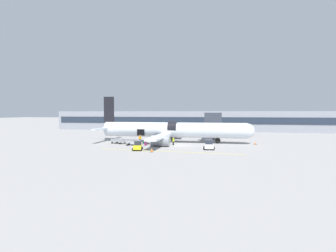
# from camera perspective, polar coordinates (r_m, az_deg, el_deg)

# --- Properties ---
(ground_plane) EXTENTS (500.00, 500.00, 0.00)m
(ground_plane) POSITION_cam_1_polar(r_m,az_deg,el_deg) (52.94, 2.64, -4.24)
(ground_plane) COLOR gray
(apron_marking_line) EXTENTS (25.34, 1.61, 0.01)m
(apron_marking_line) POSITION_cam_1_polar(r_m,az_deg,el_deg) (44.78, 0.13, -5.57)
(apron_marking_line) COLOR yellow
(apron_marking_line) RESTS_ON ground_plane
(terminal_strip) EXTENTS (107.72, 9.14, 7.02)m
(terminal_strip) POSITION_cam_1_polar(r_m,az_deg,el_deg) (95.20, 6.84, 1.09)
(terminal_strip) COLOR gray
(terminal_strip) RESTS_ON ground_plane
(jet_bridge_stub) EXTENTS (3.76, 11.24, 6.59)m
(jet_bridge_stub) POSITION_cam_1_polar(r_m,az_deg,el_deg) (63.21, 9.93, 1.29)
(jet_bridge_stub) COLOR #4C4C51
(jet_bridge_stub) RESTS_ON ground_plane
(airplane) EXTENTS (35.05, 28.43, 10.28)m
(airplane) POSITION_cam_1_polar(r_m,az_deg,el_deg) (58.15, 0.63, -0.95)
(airplane) COLOR silver
(airplane) RESTS_ON ground_plane
(baggage_tug_lead) EXTENTS (2.18, 2.89, 1.66)m
(baggage_tug_lead) POSITION_cam_1_polar(r_m,az_deg,el_deg) (47.87, 8.92, -4.19)
(baggage_tug_lead) COLOR white
(baggage_tug_lead) RESTS_ON ground_plane
(baggage_tug_mid) EXTENTS (2.18, 2.77, 1.59)m
(baggage_tug_mid) POSITION_cam_1_polar(r_m,az_deg,el_deg) (46.50, -6.63, -4.44)
(baggage_tug_mid) COLOR yellow
(baggage_tug_mid) RESTS_ON ground_plane
(baggage_cart_loading) EXTENTS (3.43, 2.34, 1.02)m
(baggage_cart_loading) POSITION_cam_1_polar(r_m,az_deg,el_deg) (54.88, -3.14, -3.51)
(baggage_cart_loading) COLOR #999BA0
(baggage_cart_loading) RESTS_ON ground_plane
(baggage_cart_queued) EXTENTS (3.91, 2.47, 0.96)m
(baggage_cart_queued) POSITION_cam_1_polar(r_m,az_deg,el_deg) (53.61, -7.50, -3.63)
(baggage_cart_queued) COLOR #999BA0
(baggage_cart_queued) RESTS_ON ground_plane
(baggage_cart_empty) EXTENTS (4.28, 2.66, 1.01)m
(baggage_cart_empty) POSITION_cam_1_polar(r_m,az_deg,el_deg) (56.96, -10.66, -3.27)
(baggage_cart_empty) COLOR #999BA0
(baggage_cart_empty) RESTS_ON ground_plane
(ground_crew_loader_a) EXTENTS (0.45, 0.56, 1.60)m
(ground_crew_loader_a) POSITION_cam_1_polar(r_m,az_deg,el_deg) (53.19, 1.17, -3.29)
(ground_crew_loader_a) COLOR black
(ground_crew_loader_a) RESTS_ON ground_plane
(ground_crew_loader_b) EXTENTS (0.57, 0.57, 1.77)m
(ground_crew_loader_b) POSITION_cam_1_polar(r_m,az_deg,el_deg) (57.38, -6.12, -2.76)
(ground_crew_loader_b) COLOR #2D2D33
(ground_crew_loader_b) RESTS_ON ground_plane
(ground_crew_driver) EXTENTS (0.54, 0.65, 1.86)m
(ground_crew_driver) POSITION_cam_1_polar(r_m,az_deg,el_deg) (52.71, -0.04, -3.20)
(ground_crew_driver) COLOR #1E2338
(ground_crew_driver) RESTS_ON ground_plane
(suitcase_on_tarmac_upright) EXTENTS (0.43, 0.40, 0.69)m
(suitcase_on_tarmac_upright) POSITION_cam_1_polar(r_m,az_deg,el_deg) (55.90, -5.35, -3.57)
(suitcase_on_tarmac_upright) COLOR #14472D
(suitcase_on_tarmac_upright) RESTS_ON ground_plane
(suitcase_on_tarmac_spare) EXTENTS (0.45, 0.29, 0.84)m
(suitcase_on_tarmac_spare) POSITION_cam_1_polar(r_m,az_deg,el_deg) (52.88, -4.90, -3.86)
(suitcase_on_tarmac_spare) COLOR #721951
(suitcase_on_tarmac_spare) RESTS_ON ground_plane
(safety_cone_nose) EXTENTS (0.63, 0.63, 0.58)m
(safety_cone_nose) POSITION_cam_1_polar(r_m,az_deg,el_deg) (57.33, 18.49, -3.56)
(safety_cone_nose) COLOR black
(safety_cone_nose) RESTS_ON ground_plane
(safety_cone_engine_left) EXTENTS (0.54, 0.54, 0.69)m
(safety_cone_engine_left) POSITION_cam_1_polar(r_m,az_deg,el_deg) (44.18, -3.55, -5.27)
(safety_cone_engine_left) COLOR black
(safety_cone_engine_left) RESTS_ON ground_plane
(safety_cone_wingtip) EXTENTS (0.61, 0.61, 0.59)m
(safety_cone_wingtip) POSITION_cam_1_polar(r_m,az_deg,el_deg) (51.43, -0.06, -4.15)
(safety_cone_wingtip) COLOR black
(safety_cone_wingtip) RESTS_ON ground_plane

